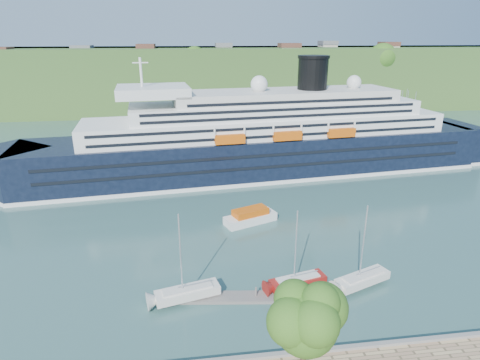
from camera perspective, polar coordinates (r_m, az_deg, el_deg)
name	(u,v)px	position (r m, az deg, el deg)	size (l,w,h in m)	color
far_hillside	(199,78)	(174.10, -5.85, 14.30)	(400.00, 50.00, 24.00)	#295220
quay_coping	(264,356)	(39.46, 3.42, -23.72)	(220.00, 0.50, 0.30)	slate
cruise_ship	(259,117)	(84.73, 2.66, 8.91)	(110.03, 16.02, 24.71)	black
promenade_tree	(305,337)	(33.41, 9.18, -21.17)	(6.67, 6.67, 11.05)	#275917
floating_pontoon	(239,297)	(47.66, -0.10, -16.35)	(17.03, 2.08, 0.38)	gray
sailboat_white_near	(186,261)	(45.04, -7.70, -11.29)	(8.02, 2.23, 10.36)	silver
sailboat_red	(299,253)	(47.25, 8.45, -10.18)	(7.54, 2.09, 9.74)	maroon
sailboat_white_far	(366,249)	(49.25, 17.49, -9.34)	(7.87, 2.19, 10.16)	silver
tender_launch	(250,216)	(64.47, 1.49, -5.10)	(8.58, 2.93, 2.37)	#CA520B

